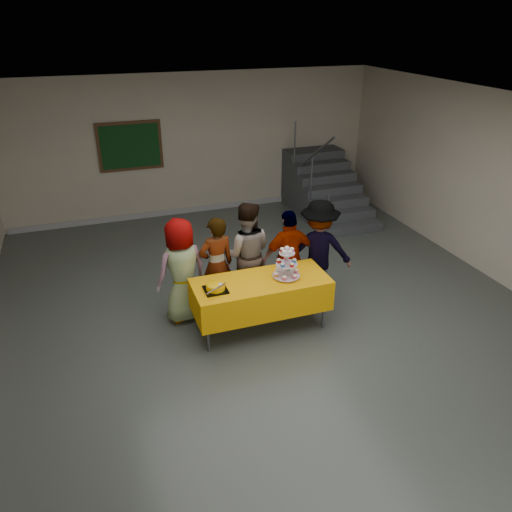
% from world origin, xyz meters
% --- Properties ---
extents(room_shell, '(10.00, 10.04, 3.02)m').
position_xyz_m(room_shell, '(0.00, 0.02, 2.13)').
color(room_shell, '#4C514C').
rests_on(room_shell, ground).
extents(bake_table, '(1.88, 0.78, 0.77)m').
position_xyz_m(bake_table, '(-0.21, 0.15, 0.56)').
color(bake_table, '#595960').
rests_on(bake_table, ground).
extents(cupcake_stand, '(0.38, 0.38, 0.44)m').
position_xyz_m(cupcake_stand, '(0.15, 0.12, 0.95)').
color(cupcake_stand, silver).
rests_on(cupcake_stand, bake_table).
extents(bear_cake, '(0.32, 0.36, 0.12)m').
position_xyz_m(bear_cake, '(-0.87, 0.09, 0.83)').
color(bear_cake, black).
rests_on(bear_cake, bake_table).
extents(schoolchild_a, '(0.87, 0.69, 1.55)m').
position_xyz_m(schoolchild_a, '(-1.18, 0.78, 0.78)').
color(schoolchild_a, slate).
rests_on(schoolchild_a, ground).
extents(schoolchild_b, '(0.59, 0.43, 1.50)m').
position_xyz_m(schoolchild_b, '(-0.65, 0.83, 0.75)').
color(schoolchild_b, slate).
rests_on(schoolchild_b, ground).
extents(schoolchild_c, '(0.93, 0.82, 1.62)m').
position_xyz_m(schoolchild_c, '(-0.16, 0.94, 0.81)').
color(schoolchild_c, slate).
rests_on(schoolchild_c, ground).
extents(schoolchild_d, '(0.90, 0.40, 1.51)m').
position_xyz_m(schoolchild_d, '(0.44, 0.69, 0.75)').
color(schoolchild_d, '#5C5D65').
rests_on(schoolchild_d, ground).
extents(schoolchild_e, '(1.18, 0.93, 1.60)m').
position_xyz_m(schoolchild_e, '(0.93, 0.71, 0.80)').
color(schoolchild_e, slate).
rests_on(schoolchild_e, ground).
extents(staircase, '(1.30, 2.40, 2.04)m').
position_xyz_m(staircase, '(2.70, 4.13, 0.49)').
color(staircase, '#424447').
rests_on(staircase, ground).
extents(noticeboard, '(1.30, 0.05, 1.00)m').
position_xyz_m(noticeboard, '(-1.33, 4.96, 1.60)').
color(noticeboard, '#472B16').
rests_on(noticeboard, ground).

